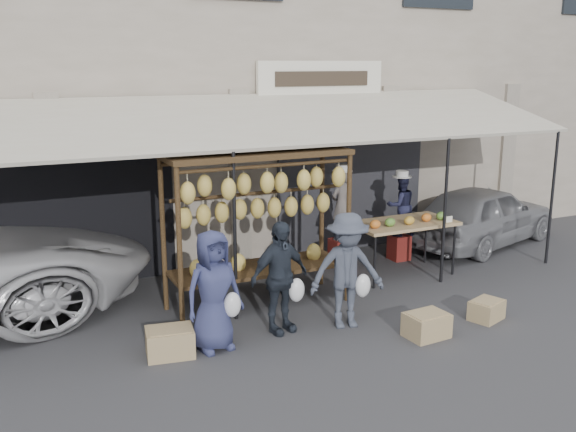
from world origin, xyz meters
name	(u,v)px	position (x,y,z in m)	size (l,w,h in m)	color
ground_plane	(342,337)	(0.00, 0.00, 0.00)	(90.00, 90.00, 0.00)	#2D2D30
shophouse	(184,51)	(0.00, 6.50, 3.65)	(24.00, 6.15, 7.30)	#AD9F8E
awning	(269,121)	(0.01, 2.28, 2.57)	(10.00, 2.35, 2.92)	beige
banana_rack	(259,200)	(-0.52, 1.45, 1.57)	(2.60, 0.90, 2.24)	black
produce_table	(404,224)	(2.14, 1.70, 0.87)	(1.70, 0.90, 1.04)	tan
vendor_left	(342,205)	(1.48, 2.57, 1.08)	(0.44, 0.29, 1.21)	slate
vendor_right	(401,205)	(2.60, 2.45, 0.98)	(0.53, 0.41, 1.08)	#202240
customer_left	(213,291)	(-1.58, 0.39, 0.75)	(0.73, 0.48, 1.50)	navy
customer_mid	(279,277)	(-0.64, 0.51, 0.74)	(0.87, 0.36, 1.48)	#232933
customer_right	(347,271)	(0.22, 0.29, 0.77)	(1.00, 0.57, 1.54)	#3D424F
stool_left	(341,253)	(1.48, 2.57, 0.24)	(0.34, 0.34, 0.48)	maroon
stool_right	(399,247)	(2.60, 2.45, 0.22)	(0.32, 0.32, 0.44)	maroon
crate_near_a	(427,325)	(0.97, -0.46, 0.16)	(0.52, 0.40, 0.31)	tan
crate_near_b	(486,310)	(2.07, -0.35, 0.13)	(0.45, 0.34, 0.27)	tan
crate_far	(170,342)	(-2.12, 0.44, 0.17)	(0.55, 0.42, 0.33)	tan
sedan	(483,215)	(4.59, 2.55, 0.59)	(1.40, 3.47, 1.18)	gray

